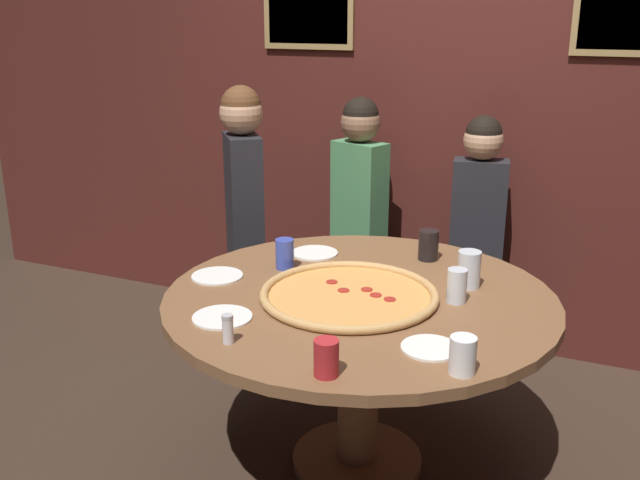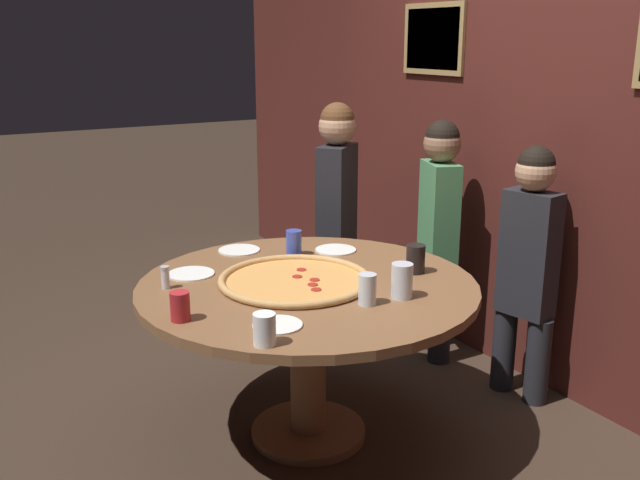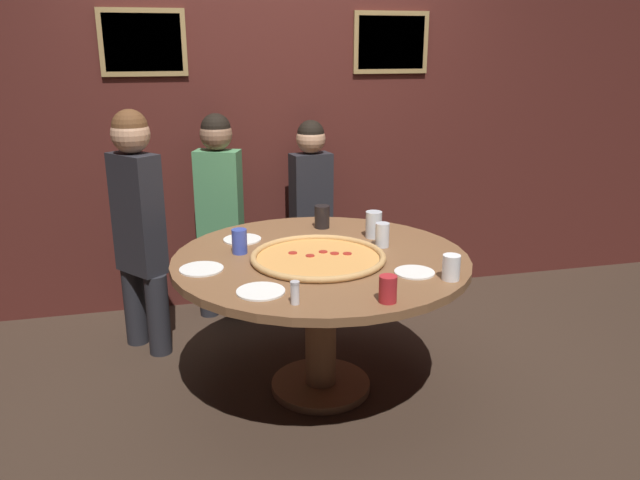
% 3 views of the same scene
% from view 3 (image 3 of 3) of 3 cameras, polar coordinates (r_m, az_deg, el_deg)
% --- Properties ---
extents(ground_plane, '(24.00, 24.00, 0.00)m').
position_cam_3_polar(ground_plane, '(3.40, 0.07, -13.37)').
color(ground_plane, '#38281E').
extents(back_wall, '(6.40, 0.08, 2.60)m').
position_cam_3_polar(back_wall, '(4.24, -4.31, 11.54)').
color(back_wall, '#4C1E19').
rests_on(back_wall, ground_plane).
extents(dining_table, '(1.47, 1.47, 0.74)m').
position_cam_3_polar(dining_table, '(3.13, 0.07, -3.97)').
color(dining_table, brown).
rests_on(dining_table, ground_plane).
extents(giant_pizza, '(0.66, 0.66, 0.03)m').
position_cam_3_polar(giant_pizza, '(3.03, -0.17, -1.57)').
color(giant_pizza, '#E0994C').
rests_on(giant_pizza, dining_table).
extents(drink_cup_far_left, '(0.08, 0.08, 0.11)m').
position_cam_3_polar(drink_cup_far_left, '(2.82, 11.90, -2.47)').
color(drink_cup_far_left, white).
rests_on(drink_cup_far_left, dining_table).
extents(drink_cup_near_right, '(0.09, 0.09, 0.13)m').
position_cam_3_polar(drink_cup_near_right, '(3.54, 0.19, 2.14)').
color(drink_cup_near_right, black).
rests_on(drink_cup_near_right, dining_table).
extents(drink_cup_near_left, '(0.07, 0.07, 0.13)m').
position_cam_3_polar(drink_cup_near_left, '(3.23, 5.72, 0.47)').
color(drink_cup_near_left, silver).
rests_on(drink_cup_near_left, dining_table).
extents(drink_cup_beside_pizza, '(0.09, 0.09, 0.14)m').
position_cam_3_polar(drink_cup_beside_pizza, '(3.37, 4.93, 1.41)').
color(drink_cup_beside_pizza, silver).
rests_on(drink_cup_beside_pizza, dining_table).
extents(drink_cup_centre_back, '(0.07, 0.07, 0.11)m').
position_cam_3_polar(drink_cup_centre_back, '(2.54, 6.23, -4.48)').
color(drink_cup_centre_back, '#B22328').
rests_on(drink_cup_centre_back, dining_table).
extents(drink_cup_front_edge, '(0.08, 0.08, 0.12)m').
position_cam_3_polar(drink_cup_front_edge, '(3.13, -7.37, -0.12)').
color(drink_cup_front_edge, '#384CB7').
rests_on(drink_cup_front_edge, dining_table).
extents(white_plate_far_back, '(0.19, 0.19, 0.01)m').
position_cam_3_polar(white_plate_far_back, '(2.89, 8.63, -2.93)').
color(white_plate_far_back, white).
rests_on(white_plate_far_back, dining_table).
extents(white_plate_near_front, '(0.20, 0.20, 0.01)m').
position_cam_3_polar(white_plate_near_front, '(2.95, -10.78, -2.62)').
color(white_plate_near_front, white).
rests_on(white_plate_near_front, dining_table).
extents(white_plate_right_side, '(0.21, 0.21, 0.01)m').
position_cam_3_polar(white_plate_right_side, '(2.66, -5.44, -4.69)').
color(white_plate_right_side, white).
rests_on(white_plate_right_side, dining_table).
extents(white_plate_beside_cup, '(0.20, 0.20, 0.01)m').
position_cam_3_polar(white_plate_beside_cup, '(3.36, -7.12, 0.06)').
color(white_plate_beside_cup, white).
rests_on(white_plate_beside_cup, dining_table).
extents(condiment_shaker, '(0.04, 0.04, 0.10)m').
position_cam_3_polar(condiment_shaker, '(2.51, -2.30, -4.83)').
color(condiment_shaker, silver).
rests_on(condiment_shaker, dining_table).
extents(diner_far_right, '(0.32, 0.36, 1.41)m').
position_cam_3_polar(diner_far_right, '(3.66, -16.30, 1.87)').
color(diner_far_right, '#232328').
rests_on(diner_far_right, ground_plane).
extents(diner_side_left, '(0.33, 0.19, 1.28)m').
position_cam_3_polar(diner_side_left, '(4.17, -0.82, 3.37)').
color(diner_side_left, '#232328').
rests_on(diner_side_left, ground_plane).
extents(diner_side_right, '(0.35, 0.24, 1.34)m').
position_cam_3_polar(diner_side_right, '(4.02, -9.17, 3.14)').
color(diner_side_right, '#232328').
rests_on(diner_side_right, ground_plane).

